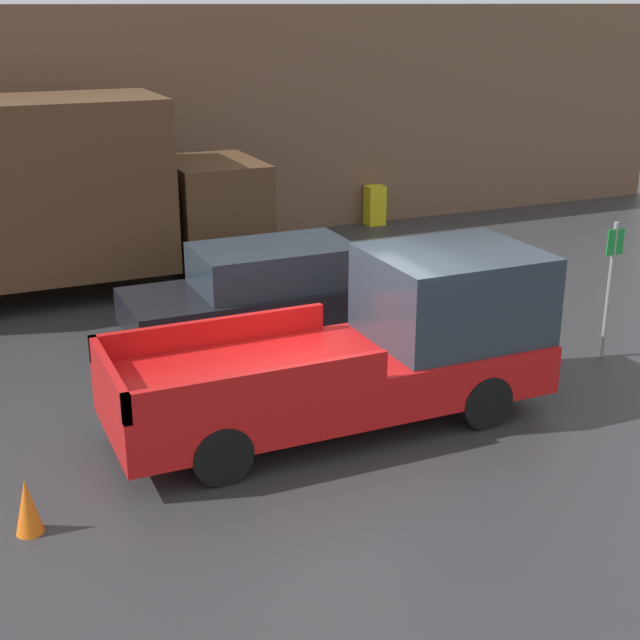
{
  "coord_description": "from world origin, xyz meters",
  "views": [
    {
      "loc": [
        -4.75,
        -9.75,
        5.25
      ],
      "look_at": [
        -0.04,
        0.91,
        1.08
      ],
      "focal_mm": 50.0,
      "sensor_mm": 36.0,
      "label": 1
    }
  ],
  "objects_px": {
    "car": "(269,290)",
    "delivery_truck": "(30,195)",
    "pickup_truck": "(374,346)",
    "newspaper_box": "(375,205)",
    "parking_sign": "(610,282)",
    "traffic_cone": "(27,506)"
  },
  "relations": [
    {
      "from": "pickup_truck",
      "to": "delivery_truck",
      "type": "relative_size",
      "value": 0.72
    },
    {
      "from": "pickup_truck",
      "to": "newspaper_box",
      "type": "height_order",
      "value": "pickup_truck"
    },
    {
      "from": "car",
      "to": "delivery_truck",
      "type": "relative_size",
      "value": 0.58
    },
    {
      "from": "delivery_truck",
      "to": "parking_sign",
      "type": "height_order",
      "value": "delivery_truck"
    },
    {
      "from": "parking_sign",
      "to": "traffic_cone",
      "type": "distance_m",
      "value": 8.99
    },
    {
      "from": "pickup_truck",
      "to": "delivery_truck",
      "type": "distance_m",
      "value": 7.97
    },
    {
      "from": "car",
      "to": "delivery_truck",
      "type": "distance_m",
      "value": 5.03
    },
    {
      "from": "delivery_truck",
      "to": "newspaper_box",
      "type": "distance_m",
      "value": 8.93
    },
    {
      "from": "pickup_truck",
      "to": "car",
      "type": "bearing_deg",
      "value": 92.68
    },
    {
      "from": "car",
      "to": "traffic_cone",
      "type": "bearing_deg",
      "value": -134.12
    },
    {
      "from": "newspaper_box",
      "to": "traffic_cone",
      "type": "distance_m",
      "value": 14.44
    },
    {
      "from": "car",
      "to": "pickup_truck",
      "type": "bearing_deg",
      "value": -87.32
    },
    {
      "from": "pickup_truck",
      "to": "parking_sign",
      "type": "xyz_separation_m",
      "value": [
        4.24,
        0.41,
        0.24
      ]
    },
    {
      "from": "parking_sign",
      "to": "pickup_truck",
      "type": "bearing_deg",
      "value": -174.54
    },
    {
      "from": "delivery_truck",
      "to": "traffic_cone",
      "type": "relative_size",
      "value": 12.83
    },
    {
      "from": "delivery_truck",
      "to": "newspaper_box",
      "type": "height_order",
      "value": "delivery_truck"
    },
    {
      "from": "car",
      "to": "traffic_cone",
      "type": "relative_size",
      "value": 7.49
    },
    {
      "from": "parking_sign",
      "to": "delivery_truck",
      "type": "bearing_deg",
      "value": 138.64
    },
    {
      "from": "car",
      "to": "delivery_truck",
      "type": "height_order",
      "value": "delivery_truck"
    },
    {
      "from": "newspaper_box",
      "to": "parking_sign",
      "type": "bearing_deg",
      "value": -94.73
    },
    {
      "from": "newspaper_box",
      "to": "car",
      "type": "bearing_deg",
      "value": -129.66
    },
    {
      "from": "car",
      "to": "parking_sign",
      "type": "xyz_separation_m",
      "value": [
        4.41,
        -3.07,
        0.45
      ]
    }
  ]
}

